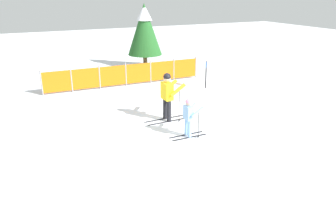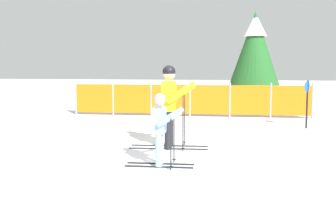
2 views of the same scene
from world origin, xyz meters
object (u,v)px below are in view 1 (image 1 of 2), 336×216
Objects in this scene: skier_child at (189,114)px; trail_marker at (206,72)px; safety_fence at (126,74)px; conifer_far at (145,28)px; skier_adult at (168,92)px.

skier_child is 0.98× the size of trail_marker.
safety_fence is at bearing 89.21° from skier_child.
safety_fence is at bearing -124.68° from conifer_far.
skier_adult is at bearing 90.15° from skier_child.
conifer_far is (2.39, 8.24, 1.26)m from skier_adult.
skier_adult is at bearing -106.18° from conifer_far.
trail_marker is (0.94, -5.33, -1.49)m from conifer_far.
trail_marker is at bearing 53.04° from skier_child.
safety_fence is at bearing 87.19° from skier_adult.
skier_adult is at bearing -138.85° from trail_marker.
skier_adult is 1.36× the size of skier_child.
skier_child is at bearing -91.57° from skier_adult.
skier_adult is 8.67m from conifer_far.
skier_adult is 0.46× the size of conifer_far.
trail_marker reaches higher than safety_fence.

